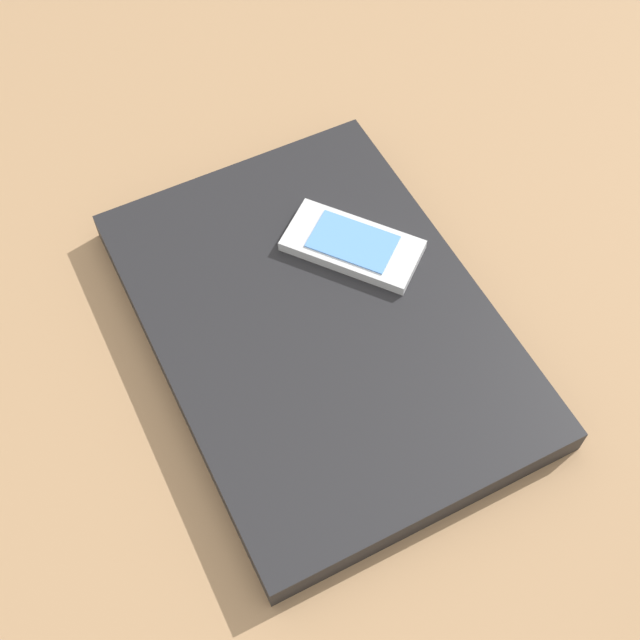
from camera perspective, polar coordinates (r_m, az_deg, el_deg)
name	(u,v)px	position (r cm, az deg, el deg)	size (l,w,h in cm)	color
desk_surface	(408,399)	(64.71, 5.97, -5.34)	(120.00, 80.00, 3.00)	#9E7751
laptop_closed	(320,325)	(64.39, 0.00, -0.36)	(33.95, 24.25, 2.49)	black
cell_phone_on_laptop	(353,245)	(66.62, 2.21, 5.07)	(10.38, 11.46, 1.03)	silver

